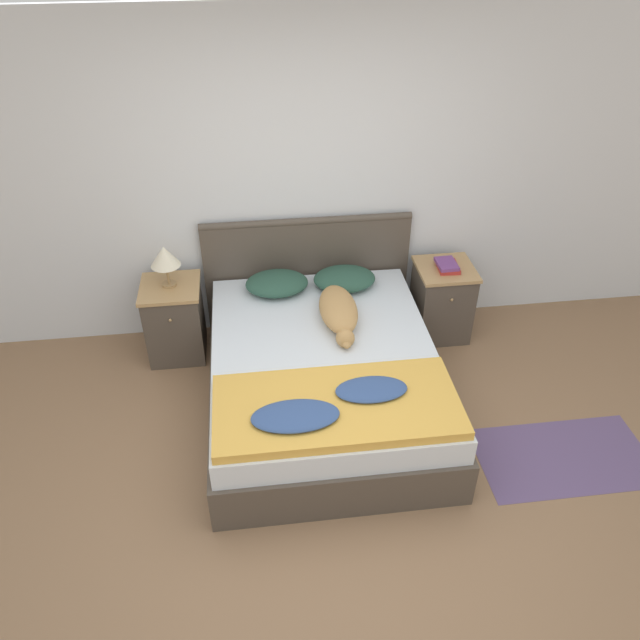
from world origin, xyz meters
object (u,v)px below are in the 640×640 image
object	(u,v)px
pillow_right	(344,279)
table_lamp	(165,257)
bed	(324,378)
dog	(339,311)
book_stack	(447,265)
nightstand_left	(175,320)
nightstand_right	(442,301)
pillow_left	(277,283)

from	to	relation	value
pillow_right	table_lamp	world-z (taller)	table_lamp
table_lamp	bed	bearing A→B (deg)	-35.64
bed	dog	bearing A→B (deg)	64.56
book_stack	nightstand_left	bearing A→B (deg)	179.61
bed	table_lamp	xyz separation A→B (m)	(-1.09, 0.78, 0.63)
nightstand_right	table_lamp	size ratio (longest dim) A/B	1.91
book_stack	nightstand_right	bearing A→B (deg)	93.48
pillow_left	nightstand_left	bearing A→B (deg)	-179.48
bed	nightstand_right	distance (m)	1.34
nightstand_left	nightstand_right	xyz separation A→B (m)	(2.18, 0.00, 0.00)
dog	table_lamp	xyz separation A→B (m)	(-1.24, 0.46, 0.28)
nightstand_left	pillow_left	xyz separation A→B (m)	(0.82, 0.01, 0.27)
nightstand_right	table_lamp	distance (m)	2.25
nightstand_left	bed	bearing A→B (deg)	-35.23
dog	book_stack	xyz separation A→B (m)	(0.94, 0.43, 0.06)
bed	book_stack	xyz separation A→B (m)	(1.09, 0.75, 0.41)
dog	nightstand_right	bearing A→B (deg)	25.46
pillow_left	bed	bearing A→B (deg)	-70.98
nightstand_left	book_stack	size ratio (longest dim) A/B	2.79
pillow_right	dog	world-z (taller)	dog
book_stack	bed	bearing A→B (deg)	-145.33
book_stack	dog	bearing A→B (deg)	-155.32
pillow_left	pillow_right	xyz separation A→B (m)	(0.54, 0.00, 0.00)
pillow_left	dog	xyz separation A→B (m)	(0.42, -0.45, 0.01)
dog	table_lamp	bearing A→B (deg)	159.82
bed	pillow_right	world-z (taller)	pillow_right
nightstand_left	dog	size ratio (longest dim) A/B	0.80
dog	pillow_right	bearing A→B (deg)	75.90
book_stack	pillow_left	bearing A→B (deg)	179.05
book_stack	table_lamp	distance (m)	2.19
pillow_right	bed	bearing A→B (deg)	-109.02
pillow_left	dog	bearing A→B (deg)	-47.03
pillow_right	table_lamp	distance (m)	1.39
pillow_left	book_stack	bearing A→B (deg)	-0.95
nightstand_right	dog	size ratio (longest dim) A/B	0.80
nightstand_left	nightstand_right	distance (m)	2.18
pillow_left	table_lamp	distance (m)	0.87
dog	book_stack	size ratio (longest dim) A/B	3.50
pillow_right	table_lamp	size ratio (longest dim) A/B	1.47
nightstand_right	pillow_right	xyz separation A→B (m)	(-0.82, 0.01, 0.27)
nightstand_right	bed	bearing A→B (deg)	-144.77
bed	dog	xyz separation A→B (m)	(0.15, 0.32, 0.35)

